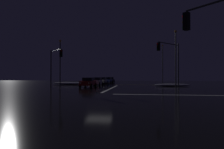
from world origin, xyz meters
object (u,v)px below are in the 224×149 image
Objects in this scene: sedan_blue at (108,80)px; streetlamp_right_far at (163,61)px; sedan_black at (111,80)px; traffic_signal_nw at (55,61)px; sedan_red at (88,82)px; traffic_signal_ne at (170,56)px; streetlamp_right_near at (176,54)px; sedan_white at (97,81)px; sedan_silver at (102,81)px; streetlamp_left_near at (60,59)px.

streetlamp_right_far reaches higher than sedan_blue.
sedan_black is 0.73× the size of traffic_signal_nw.
sedan_red is 18.70m from sedan_blue.
streetlamp_right_near is at bearing 72.78° from traffic_signal_ne.
streetlamp_right_far is (18.86, 22.45, 1.57)m from traffic_signal_nw.
sedan_white is at bearing 141.05° from traffic_signal_ne.
traffic_signal_nw is (-4.26, -15.74, 3.31)m from sedan_silver.
sedan_white is 8.31m from streetlamp_left_near.
sedan_white is 16.67m from traffic_signal_ne.
sedan_black is 30.18m from traffic_signal_ne.
sedan_silver is at bearing 89.85° from sedan_red.
sedan_red is at bearing -127.55° from streetlamp_right_far.
sedan_red and sedan_black have the same top height.
streetlamp_right_far is at bearing 24.66° from sedan_silver.
sedan_white is 11.97m from sedan_blue.
sedan_red is 24.51m from streetlamp_right_far.
sedan_silver is (0.03, 12.34, 0.00)m from sedan_red.
traffic_signal_ne reaches higher than sedan_red.
sedan_red and sedan_silver have the same top height.
sedan_blue is at bearing 132.16° from streetlamp_right_near.
sedan_black is at bearing 80.25° from traffic_signal_nw.
sedan_black is 25.66m from streetlamp_right_near.
sedan_silver is at bearing -93.90° from sedan_blue.
sedan_red is 0.44× the size of streetlamp_right_near.
sedan_blue is 21.65m from streetlamp_right_near.
streetlamp_right_far reaches higher than traffic_signal_ne.
sedan_white is 0.44× the size of streetlamp_right_near.
streetlamp_right_near is at bearing 11.74° from sedan_red.
streetlamp_left_near is at bearing -149.05° from sedan_white.
sedan_blue is at bearing 67.02° from streetlamp_left_near.
sedan_silver and sedan_black have the same top height.
streetlamp_right_near is (14.64, 3.04, 4.78)m from sedan_red.
sedan_silver is 0.44× the size of streetlamp_right_far.
sedan_black is at bearing 124.20° from streetlamp_right_near.
sedan_red is at bearing 38.86° from traffic_signal_nw.
sedan_silver is 16.79m from streetlamp_right_far.
streetlamp_right_far is (14.64, 19.04, 4.88)m from sedan_red.
sedan_black is 0.44× the size of streetlamp_right_near.
sedan_red is 1.00× the size of sedan_white.
sedan_white and sedan_black have the same top height.
sedan_red is at bearing -168.26° from streetlamp_right_near.
traffic_signal_ne is at bearing -107.22° from streetlamp_right_near.
sedan_white is 15.85m from streetlamp_right_near.
streetlamp_left_near reaches higher than sedan_red.
traffic_signal_nw is at bearing -141.14° from sedan_red.
traffic_signal_nw is 0.61× the size of streetlamp_right_near.
streetlamp_left_near reaches higher than sedan_blue.
sedan_red is 0.73× the size of traffic_signal_nw.
traffic_signal_nw is 29.36m from streetlamp_right_far.
streetlamp_right_far reaches higher than sedan_black.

